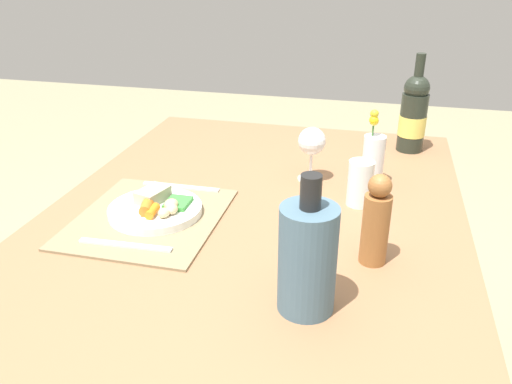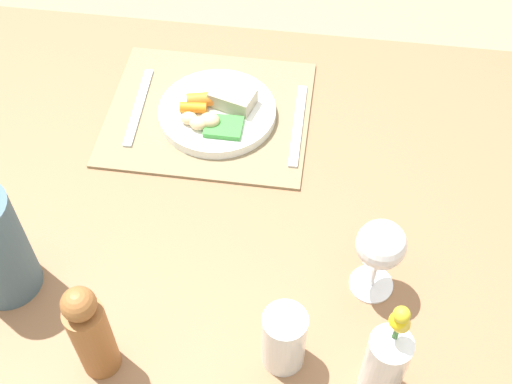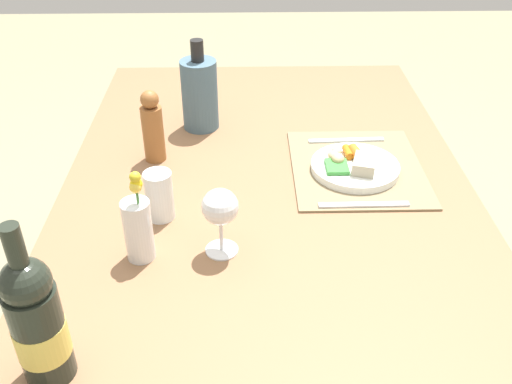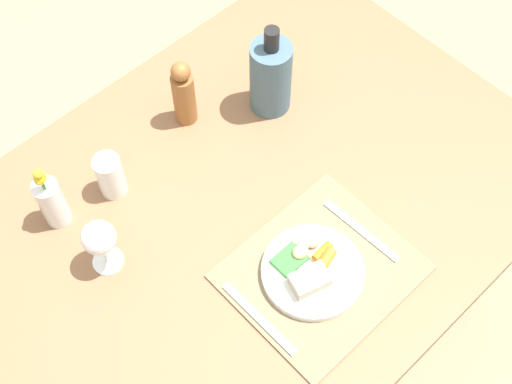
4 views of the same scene
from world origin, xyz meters
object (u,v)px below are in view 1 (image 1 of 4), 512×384
(dining_table, at_px, (249,255))
(fork, at_px, (181,187))
(knife, at_px, (125,245))
(water_tumbler, at_px, (360,186))
(flower_vase, at_px, (373,157))
(cooler_bottle, at_px, (308,257))
(wine_bottle, at_px, (413,114))
(pepper_mill, at_px, (376,222))
(dinner_plate, at_px, (156,208))
(wine_glass, at_px, (312,143))

(dining_table, relative_size, fork, 7.03)
(knife, bearing_deg, water_tumbler, 123.02)
(fork, distance_m, flower_vase, 0.53)
(water_tumbler, bearing_deg, dining_table, -57.13)
(cooler_bottle, bearing_deg, wine_bottle, 167.23)
(dining_table, distance_m, pepper_mill, 0.36)
(knife, xyz_separation_m, flower_vase, (-0.48, 0.51, 0.07))
(knife, distance_m, water_tumbler, 0.59)
(dinner_plate, relative_size, fork, 1.06)
(dinner_plate, bearing_deg, wine_bottle, 135.51)
(fork, height_order, knife, same)
(fork, relative_size, knife, 1.01)
(dining_table, distance_m, fork, 0.28)
(dining_table, relative_size, wine_glass, 9.83)
(knife, relative_size, pepper_mill, 1.08)
(wine_glass, relative_size, flower_vase, 0.73)
(knife, distance_m, wine_glass, 0.59)
(wine_bottle, bearing_deg, knife, -38.26)
(dining_table, bearing_deg, knife, -52.20)
(knife, relative_size, water_tumbler, 1.81)
(fork, relative_size, pepper_mill, 1.09)
(wine_glass, bearing_deg, knife, -35.89)
(dinner_plate, height_order, cooler_bottle, cooler_bottle)
(water_tumbler, bearing_deg, flower_vase, 170.06)
(fork, bearing_deg, knife, -1.66)
(wine_glass, bearing_deg, dinner_plate, -47.21)
(pepper_mill, distance_m, flower_vase, 0.41)
(dinner_plate, height_order, flower_vase, flower_vase)
(dinner_plate, distance_m, wine_bottle, 0.88)
(wine_glass, height_order, water_tumbler, wine_glass)
(knife, relative_size, wine_glass, 1.39)
(pepper_mill, relative_size, flower_vase, 0.94)
(dining_table, xyz_separation_m, dinner_plate, (0.02, -0.23, 0.11))
(dining_table, height_order, fork, fork)
(wine_bottle, bearing_deg, flower_vase, -20.16)
(dinner_plate, bearing_deg, fork, 179.29)
(pepper_mill, bearing_deg, fork, -114.69)
(fork, relative_size, flower_vase, 1.02)
(dining_table, distance_m, wine_bottle, 0.75)
(dinner_plate, bearing_deg, cooler_bottle, 56.92)
(dining_table, distance_m, water_tumbler, 0.33)
(fork, height_order, flower_vase, flower_vase)
(flower_vase, bearing_deg, water_tumbler, -9.94)
(dinner_plate, distance_m, pepper_mill, 0.53)
(cooler_bottle, distance_m, flower_vase, 0.60)
(pepper_mill, bearing_deg, wine_bottle, 172.78)
(wine_glass, distance_m, cooler_bottle, 0.58)
(fork, distance_m, wine_glass, 0.38)
(knife, xyz_separation_m, cooler_bottle, (0.11, 0.41, 0.10))
(wine_bottle, height_order, cooler_bottle, wine_bottle)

